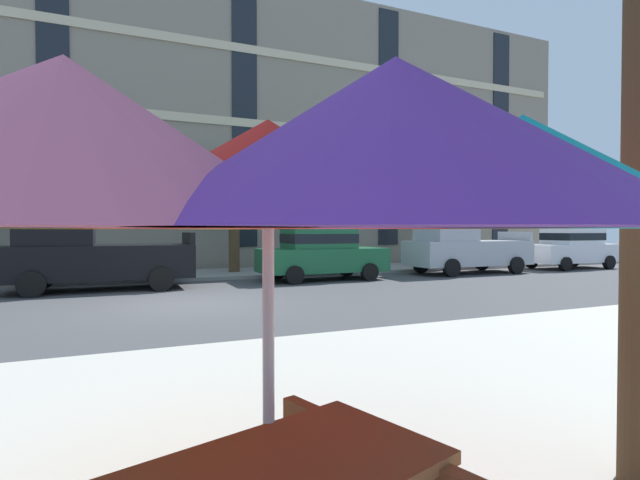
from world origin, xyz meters
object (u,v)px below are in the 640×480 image
object	(u,v)px
pickup_black	(91,255)
stop_sign	(638,228)
sedan_white	(571,247)
pickup_silver_midblock	(463,248)
street_tree_middle	(233,180)
patio_umbrella	(268,181)
sedan_green	(321,253)
street_tree_right	(424,201)

from	to	relation	value
pickup_black	stop_sign	bearing A→B (deg)	7.08
sedan_white	pickup_silver_midblock	bearing A→B (deg)	180.00
pickup_silver_midblock	street_tree_middle	size ratio (longest dim) A/B	1.04
pickup_silver_midblock	patio_umbrella	bearing A→B (deg)	-133.41
street_tree_middle	sedan_green	bearing A→B (deg)	-51.58
sedan_green	stop_sign	bearing A→B (deg)	9.29
pickup_silver_midblock	stop_sign	size ratio (longest dim) A/B	1.81
street_tree_middle	sedan_white	bearing A→B (deg)	-11.59
patio_umbrella	pickup_silver_midblock	bearing A→B (deg)	46.59
sedan_white	street_tree_middle	size ratio (longest dim) A/B	0.90
stop_sign	patio_umbrella	world-z (taller)	stop_sign
sedan_green	pickup_black	bearing A→B (deg)	180.00
pickup_black	street_tree_right	bearing A→B (deg)	13.80
pickup_silver_midblock	sedan_white	size ratio (longest dim) A/B	1.16
pickup_black	sedan_white	distance (m)	19.42
street_tree_middle	patio_umbrella	bearing A→B (deg)	-102.42
stop_sign	pickup_silver_midblock	bearing A→B (deg)	-167.31
pickup_silver_midblock	street_tree_right	size ratio (longest dim) A/B	1.26
street_tree_middle	street_tree_right	xyz separation A→B (m)	(9.10, 0.42, -0.55)
stop_sign	street_tree_right	xyz separation A→B (m)	(-15.89, -0.29, 1.21)
sedan_white	sedan_green	bearing A→B (deg)	180.00
street_tree_right	patio_umbrella	size ratio (longest dim) A/B	1.08
street_tree_middle	patio_umbrella	size ratio (longest dim) A/B	1.31
sedan_green	street_tree_middle	distance (m)	4.67
street_tree_right	pickup_black	bearing A→B (deg)	-166.20
pickup_black	pickup_silver_midblock	distance (m)	13.36
stop_sign	street_tree_middle	distance (m)	25.07
sedan_green	stop_sign	xyz separation A→B (m)	(22.62, 3.70, 0.93)
sedan_white	street_tree_middle	world-z (taller)	street_tree_middle
pickup_black	sedan_white	world-z (taller)	pickup_black
sedan_green	patio_umbrella	bearing A→B (deg)	-114.68
pickup_black	patio_umbrella	bearing A→B (deg)	-83.95
pickup_silver_midblock	sedan_white	distance (m)	6.06
patio_umbrella	sedan_green	bearing A→B (deg)	65.32
sedan_white	patio_umbrella	bearing A→B (deg)	-144.91
stop_sign	patio_umbrella	distance (m)	32.84
pickup_black	pickup_silver_midblock	xyz separation A→B (m)	(13.36, 0.00, 0.00)
pickup_black	patio_umbrella	size ratio (longest dim) A/B	1.37
stop_sign	sedan_green	bearing A→B (deg)	-170.71
pickup_black	street_tree_middle	size ratio (longest dim) A/B	1.04
stop_sign	street_tree_middle	xyz separation A→B (m)	(-25.00, -0.70, 1.76)
sedan_white	patio_umbrella	distance (m)	22.12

